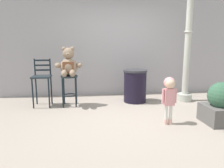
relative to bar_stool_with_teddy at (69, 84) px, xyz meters
name	(u,v)px	position (x,y,z in m)	size (l,w,h in m)	color
ground_plane	(130,116)	(1.23, -0.94, -0.51)	(24.00, 24.00, 0.00)	gray
building_wall	(115,33)	(1.23, 1.14, 1.21)	(7.31, 0.30, 3.43)	#9C989D
bar_stool_with_teddy	(69,84)	(0.00, 0.00, 0.00)	(0.39, 0.39, 0.71)	#1F2A2F
teddy_bear	(69,65)	(0.00, -0.03, 0.44)	(0.61, 0.55, 0.65)	#88715B
child_walking	(169,90)	(1.83, -1.41, 0.11)	(0.27, 0.22, 0.85)	#DBA89B
trash_bin	(135,86)	(1.58, 0.15, -0.11)	(0.58, 0.58, 0.80)	black
lamppost	(187,54)	(2.85, 0.08, 0.67)	(0.36, 0.36, 2.95)	#ACB0A3
bar_chair_empty	(42,79)	(-0.62, 0.07, 0.12)	(0.41, 0.41, 1.08)	#1F2A2F
planter_with_shrub	(221,105)	(2.78, -1.48, -0.17)	(0.58, 0.58, 0.75)	#565351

